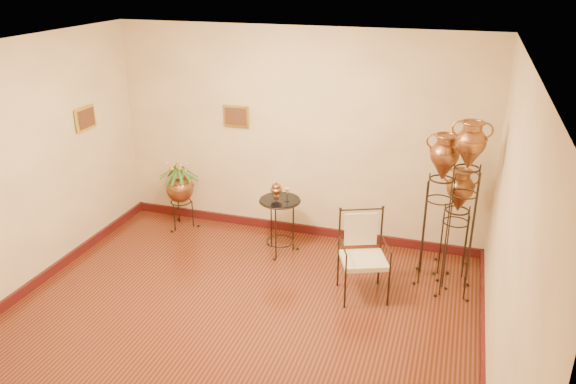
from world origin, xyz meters
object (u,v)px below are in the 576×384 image
(amphora_tall, at_px, (462,209))
(planter_urn, at_px, (180,186))
(armchair, at_px, (364,257))
(amphora_mid, at_px, (438,209))
(side_table, at_px, (280,225))

(amphora_tall, distance_m, planter_urn, 3.82)
(armchair, bearing_deg, planter_urn, 137.51)
(amphora_tall, relative_size, amphora_mid, 1.12)
(amphora_mid, xyz_separation_m, planter_urn, (-3.50, 0.40, -0.29))
(amphora_tall, distance_m, armchair, 1.19)
(amphora_mid, relative_size, armchair, 1.84)
(amphora_mid, distance_m, armchair, 1.03)
(amphora_mid, xyz_separation_m, armchair, (-0.72, -0.60, -0.42))
(side_table, bearing_deg, amphora_tall, -7.81)
(planter_urn, relative_size, side_table, 1.19)
(planter_urn, relative_size, armchair, 1.13)
(planter_urn, height_order, side_table, planter_urn)
(amphora_tall, distance_m, amphora_mid, 0.34)
(amphora_mid, height_order, armchair, amphora_mid)
(side_table, bearing_deg, amphora_mid, -3.14)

